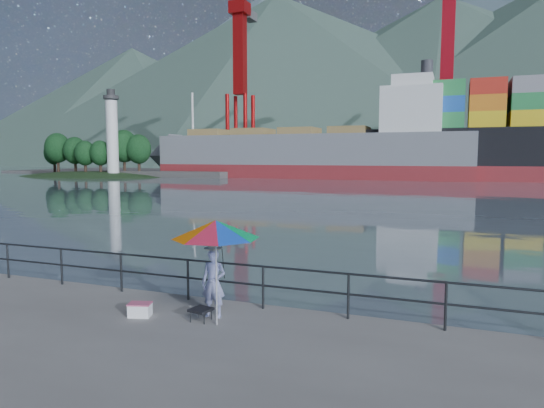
{
  "coord_description": "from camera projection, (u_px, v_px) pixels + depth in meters",
  "views": [
    {
      "loc": [
        7.09,
        -8.51,
        3.56
      ],
      "look_at": [
        1.59,
        6.0,
        2.0
      ],
      "focal_mm": 32.0,
      "sensor_mm": 36.0,
      "label": 1
    }
  ],
  "objects": [
    {
      "name": "harbor_water",
      "position": [
        428.0,
        168.0,
        131.72
      ],
      "size": [
        500.0,
        280.0,
        0.0
      ],
      "primitive_type": "cube",
      "color": "slate",
      "rests_on": "ground"
    },
    {
      "name": "far_dock",
      "position": [
        472.0,
        174.0,
        93.77
      ],
      "size": [
        200.0,
        40.0,
        0.4
      ],
      "primitive_type": "cube",
      "color": "#514F4C",
      "rests_on": "ground"
    },
    {
      "name": "guardrail",
      "position": [
        154.0,
        275.0,
        12.3
      ],
      "size": [
        22.0,
        0.06,
        1.03
      ],
      "color": "#2D3033",
      "rests_on": "ground"
    },
    {
      "name": "lighthouse_islet",
      "position": [
        90.0,
        174.0,
        87.82
      ],
      "size": [
        48.0,
        26.4,
        19.2
      ],
      "color": "#263F1E",
      "rests_on": "ground"
    },
    {
      "name": "fisherman",
      "position": [
        214.0,
        283.0,
        10.66
      ],
      "size": [
        0.58,
        0.41,
        1.52
      ],
      "primitive_type": "imported",
      "rotation": [
        0.0,
        0.0,
        0.08
      ],
      "color": "navy",
      "rests_on": "ground"
    },
    {
      "name": "beach_umbrella",
      "position": [
        216.0,
        229.0,
        10.01
      ],
      "size": [
        2.23,
        2.23,
        2.23
      ],
      "color": "white",
      "rests_on": "ground"
    },
    {
      "name": "folding_stool",
      "position": [
        201.0,
        314.0,
        10.44
      ],
      "size": [
        0.5,
        0.5,
        0.28
      ],
      "color": "black",
      "rests_on": "ground"
    },
    {
      "name": "cooler_bag",
      "position": [
        140.0,
        310.0,
        10.74
      ],
      "size": [
        0.55,
        0.44,
        0.27
      ],
      "primitive_type": "cube",
      "rotation": [
        0.0,
        0.0,
        0.3
      ],
      "color": "white",
      "rests_on": "ground"
    },
    {
      "name": "fishing_rod",
      "position": [
        224.0,
        299.0,
        12.07
      ],
      "size": [
        0.72,
        1.56,
        1.2
      ],
      "primitive_type": "cylinder",
      "rotation": [
        0.96,
        0.0,
        0.43
      ],
      "color": "black",
      "rests_on": "ground"
    },
    {
      "name": "bulk_carrier",
      "position": [
        319.0,
        152.0,
        81.2
      ],
      "size": [
        52.69,
        9.12,
        14.5
      ],
      "color": "maroon",
      "rests_on": "ground"
    }
  ]
}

